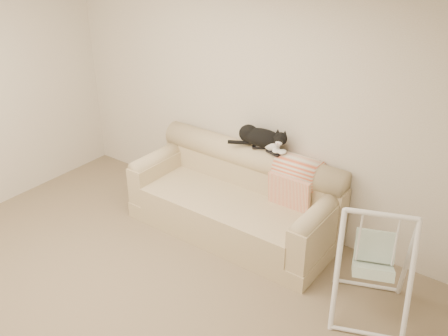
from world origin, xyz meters
name	(u,v)px	position (x,y,z in m)	size (l,w,h in m)	color
ground_plane	(126,311)	(0.00, 0.00, 0.00)	(5.00, 5.00, 0.00)	#73624E
room_shell	(106,151)	(0.00, 0.00, 1.53)	(5.04, 4.04, 2.60)	beige
sofa	(236,199)	(0.03, 1.62, 0.35)	(2.20, 0.93, 0.90)	tan
remote_a	(261,147)	(0.17, 1.85, 0.91)	(0.18, 0.14, 0.03)	black
remote_b	(273,153)	(0.34, 1.81, 0.91)	(0.18, 0.09, 0.02)	black
tuxedo_cat	(262,138)	(0.17, 1.86, 1.01)	(0.64, 0.31, 0.25)	black
throw_blanket	(297,175)	(0.61, 1.84, 0.72)	(0.45, 0.38, 0.58)	#E66038
baby_swing	(373,263)	(1.67, 1.25, 0.50)	(0.80, 0.83, 1.00)	white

